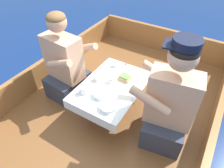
{
  "coord_description": "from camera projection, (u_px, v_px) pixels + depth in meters",
  "views": [
    {
      "loc": [
        0.77,
        -1.37,
        2.02
      ],
      "look_at": [
        0.0,
        -0.1,
        0.71
      ],
      "focal_mm": 32.0,
      "sensor_mm": 36.0,
      "label": 1
    }
  ],
  "objects": [
    {
      "name": "plate_bread",
      "position": [
        122.0,
        96.0,
        1.87
      ],
      "size": [
        0.22,
        0.22,
        0.01
      ],
      "color": "white",
      "rests_on": "cockpit_table"
    },
    {
      "name": "bowl_starboard_near",
      "position": [
        108.0,
        107.0,
        1.74
      ],
      "size": [
        0.14,
        0.14,
        0.04
      ],
      "color": "white",
      "rests_on": "cockpit_table"
    },
    {
      "name": "person_starboard",
      "position": [
        169.0,
        104.0,
        1.69
      ],
      "size": [
        0.57,
        0.51,
        1.06
      ],
      "rotation": [
        0.0,
        0.0,
        3.31
      ],
      "color": "#333847",
      "rests_on": "boat_deck"
    },
    {
      "name": "utensil_spoon_starboard",
      "position": [
        124.0,
        72.0,
        2.14
      ],
      "size": [
        0.16,
        0.08,
        0.01
      ],
      "rotation": [
        0.0,
        0.0,
        0.4
      ],
      "color": "silver",
      "rests_on": "cockpit_table"
    },
    {
      "name": "bow_coaming",
      "position": [
        162.0,
        39.0,
        3.07
      ],
      "size": [
        1.92,
        0.06,
        0.36
      ],
      "primitive_type": "cube",
      "color": "#936033",
      "rests_on": "boat_deck"
    },
    {
      "name": "cockpit_table",
      "position": [
        112.0,
        88.0,
        2.02
      ],
      "size": [
        0.57,
        0.82,
        0.36
      ],
      "color": "#B2B2B7",
      "rests_on": "boat_deck"
    },
    {
      "name": "coffee_cup_starboard",
      "position": [
        83.0,
        90.0,
        1.89
      ],
      "size": [
        0.1,
        0.07,
        0.07
      ],
      "color": "white",
      "rests_on": "cockpit_table"
    },
    {
      "name": "utensil_fork_starboard",
      "position": [
        134.0,
        85.0,
        1.99
      ],
      "size": [
        0.14,
        0.13,
        0.0
      ],
      "rotation": [
        0.0,
        0.0,
        2.37
      ],
      "color": "silver",
      "rests_on": "cockpit_table"
    },
    {
      "name": "bowl_port_near",
      "position": [
        101.0,
        94.0,
        1.87
      ],
      "size": [
        0.15,
        0.15,
        0.04
      ],
      "color": "white",
      "rests_on": "cockpit_table"
    },
    {
      "name": "ground_plane",
      "position": [
        116.0,
        122.0,
        2.51
      ],
      "size": [
        60.0,
        60.0,
        0.0
      ],
      "primitive_type": "plane",
      "color": "navy"
    },
    {
      "name": "sandwich",
      "position": [
        125.0,
        78.0,
        2.03
      ],
      "size": [
        0.12,
        0.1,
        0.05
      ],
      "rotation": [
        0.0,
        0.0,
        -0.06
      ],
      "color": "tan",
      "rests_on": "plate_sandwich"
    },
    {
      "name": "utensil_knife_port",
      "position": [
        90.0,
        86.0,
        1.98
      ],
      "size": [
        0.01,
        0.17,
        0.0
      ],
      "rotation": [
        0.0,
        0.0,
        1.57
      ],
      "color": "silver",
      "rests_on": "cockpit_table"
    },
    {
      "name": "utensil_fork_port",
      "position": [
        125.0,
        67.0,
        2.22
      ],
      "size": [
        0.07,
        0.17,
        0.0
      ],
      "rotation": [
        0.0,
        0.0,
        1.9
      ],
      "color": "silver",
      "rests_on": "cockpit_table"
    },
    {
      "name": "plate_sandwich",
      "position": [
        125.0,
        80.0,
        2.05
      ],
      "size": [
        0.2,
        0.2,
        0.01
      ],
      "color": "white",
      "rests_on": "cockpit_table"
    },
    {
      "name": "utensil_knife_starboard",
      "position": [
        129.0,
        71.0,
        2.16
      ],
      "size": [
        0.02,
        0.17,
        0.0
      ],
      "rotation": [
        0.0,
        0.0,
        1.64
      ],
      "color": "silver",
      "rests_on": "cockpit_table"
    },
    {
      "name": "coffee_cup_center",
      "position": [
        98.0,
        78.0,
        2.04
      ],
      "size": [
        0.11,
        0.08,
        0.06
      ],
      "color": "white",
      "rests_on": "cockpit_table"
    },
    {
      "name": "gunwale_port",
      "position": [
        51.0,
        67.0,
        2.58
      ],
      "size": [
        0.06,
        2.84,
        0.31
      ],
      "primitive_type": "cube",
      "color": "#936033",
      "rests_on": "boat_deck"
    },
    {
      "name": "tin_can",
      "position": [
        111.0,
        80.0,
        2.01
      ],
      "size": [
        0.07,
        0.07,
        0.05
      ],
      "color": "silver",
      "rests_on": "cockpit_table"
    },
    {
      "name": "gunwale_starboard",
      "position": [
        211.0,
        134.0,
        1.8
      ],
      "size": [
        0.06,
        2.84,
        0.31
      ],
      "primitive_type": "cube",
      "color": "#936033",
      "rests_on": "boat_deck"
    },
    {
      "name": "person_port",
      "position": [
        65.0,
        66.0,
        2.18
      ],
      "size": [
        0.55,
        0.47,
        0.99
      ],
      "rotation": [
        0.0,
        0.0,
        -0.08
      ],
      "color": "#333847",
      "rests_on": "boat_deck"
    },
    {
      "name": "boat_deck",
      "position": [
        116.0,
        113.0,
        2.4
      ],
      "size": [
        2.04,
        2.84,
        0.33
      ],
      "primitive_type": "cube",
      "color": "brown",
      "rests_on": "ground_plane"
    },
    {
      "name": "utensil_spoon_center",
      "position": [
        79.0,
        101.0,
        1.82
      ],
      "size": [
        0.15,
        0.1,
        0.01
      ],
      "rotation": [
        0.0,
        0.0,
        0.56
      ],
      "color": "silver",
      "rests_on": "cockpit_table"
    },
    {
      "name": "coffee_cup_port",
      "position": [
        116.0,
        64.0,
        2.22
      ],
      "size": [
        0.1,
        0.07,
        0.05
      ],
      "color": "white",
      "rests_on": "cockpit_table"
    }
  ]
}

